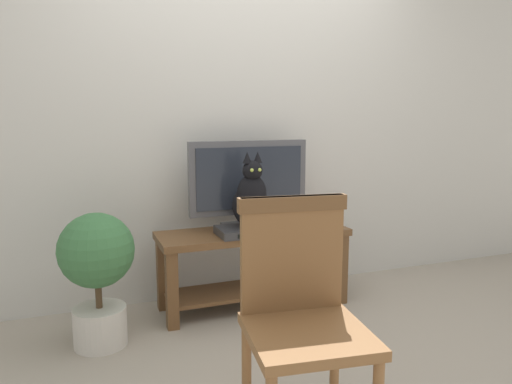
{
  "coord_description": "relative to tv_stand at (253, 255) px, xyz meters",
  "views": [
    {
      "loc": [
        -1.12,
        -2.31,
        1.29
      ],
      "look_at": [
        -0.02,
        0.58,
        0.79
      ],
      "focal_mm": 34.16,
      "sensor_mm": 36.0,
      "label": 1
    }
  ],
  "objects": [
    {
      "name": "ground_plane",
      "position": [
        0.02,
        -0.63,
        -0.36
      ],
      "size": [
        12.0,
        12.0,
        0.0
      ],
      "primitive_type": "plane",
      "color": "gray"
    },
    {
      "name": "wooden_chair",
      "position": [
        -0.31,
        -1.34,
        0.21
      ],
      "size": [
        0.5,
        0.5,
        0.97
      ],
      "color": "brown",
      "rests_on": "ground"
    },
    {
      "name": "media_box",
      "position": [
        -0.06,
        -0.09,
        0.19
      ],
      "size": [
        0.42,
        0.26,
        0.05
      ],
      "color": "#2D2D30",
      "rests_on": "tv_stand"
    },
    {
      "name": "book_stack",
      "position": [
        0.44,
        0.01,
        0.19
      ],
      "size": [
        0.24,
        0.17,
        0.06
      ],
      "color": "beige",
      "rests_on": "tv_stand"
    },
    {
      "name": "cat",
      "position": [
        -0.06,
        -0.11,
        0.4
      ],
      "size": [
        0.22,
        0.34,
        0.48
      ],
      "color": "black",
      "rests_on": "media_box"
    },
    {
      "name": "tv_stand",
      "position": [
        0.0,
        0.0,
        0.0
      ],
      "size": [
        1.27,
        0.42,
        0.53
      ],
      "color": "brown",
      "rests_on": "ground"
    },
    {
      "name": "potted_plant",
      "position": [
        -1.0,
        -0.22,
        0.1
      ],
      "size": [
        0.41,
        0.41,
        0.76
      ],
      "color": "beige",
      "rests_on": "ground"
    },
    {
      "name": "tv",
      "position": [
        0.0,
        0.08,
        0.48
      ],
      "size": [
        0.82,
        0.2,
        0.59
      ],
      "color": "#4C4C51",
      "rests_on": "tv_stand"
    },
    {
      "name": "back_wall",
      "position": [
        0.02,
        0.38,
        1.04
      ],
      "size": [
        7.0,
        0.12,
        2.8
      ],
      "primitive_type": "cube",
      "color": "beige",
      "rests_on": "ground"
    }
  ]
}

